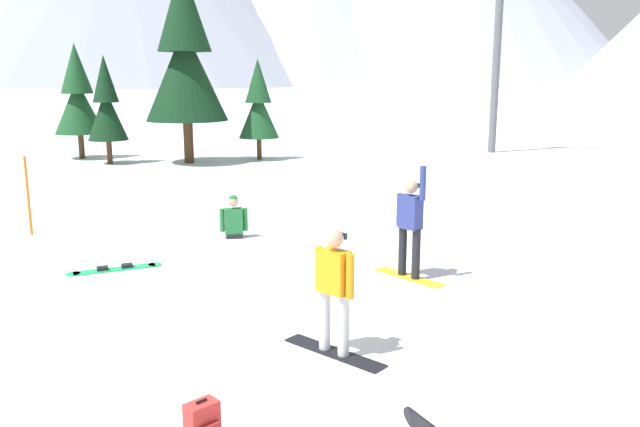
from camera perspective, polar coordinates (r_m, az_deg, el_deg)
name	(u,v)px	position (r m, az deg, el deg)	size (l,w,h in m)	color
ground_plane	(160,372)	(8.47, -13.87, -13.43)	(800.00, 800.00, 0.00)	white
snowboarder_foreground	(334,289)	(8.41, 1.26, -6.70)	(1.39, 1.18, 1.69)	black
snowboarder_midground	(410,225)	(11.64, 7.94, -0.98)	(1.22, 1.26, 2.07)	yellow
snowboarder_background	(233,221)	(14.85, -7.63, -0.67)	(0.81, 1.81, 0.99)	black
loose_snowboard_near_left	(115,269)	(12.84, -17.62, -4.66)	(1.68, 1.01, 0.09)	#19B259
backpack_red	(203,424)	(6.84, -10.28, -17.77)	(0.38, 0.38, 0.47)	red
trail_marker_pole	(28,196)	(16.13, -24.32, 1.41)	(0.06, 0.06, 1.81)	orange
pine_tree_tall	(106,105)	(28.08, -18.32, 9.06)	(1.61, 1.61, 4.41)	#472D19
pine_tree_broad	(78,96)	(30.27, -20.58, 9.64)	(2.09, 2.09, 4.94)	#472D19
pine_tree_short	(258,105)	(28.09, -5.45, 9.49)	(1.73, 1.73, 4.29)	#472D19
pine_tree_twin	(185,56)	(27.46, -11.82, 13.40)	(3.34, 3.34, 7.94)	#472D19
ski_lift_tower	(498,37)	(31.77, 15.39, 14.78)	(3.35, 0.36, 9.20)	#595B60
peak_north_spur	(296,4)	(264.94, -2.10, 17.99)	(148.26, 148.26, 58.85)	#9EA3B2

